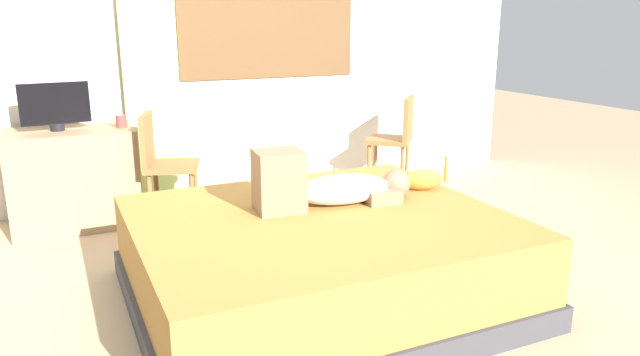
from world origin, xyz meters
The scene contains 11 objects.
ground_plane centered at (0.00, 0.00, 0.00)m, with size 16.00×16.00×0.00m, color tan.
back_wall_with_window centered at (0.02, 2.41, 1.45)m, with size 6.40×0.14×2.90m.
bed centered at (0.06, 0.10, 0.25)m, with size 2.00×1.75×0.50m.
person_lying centered at (0.18, 0.25, 0.61)m, with size 0.94×0.34×0.34m.
cat centered at (0.83, 0.28, 0.57)m, with size 0.34×0.19×0.21m.
desk centered at (-1.09, 2.02, 0.37)m, with size 0.90×0.56×0.74m.
tv_monitor centered at (-1.16, 2.02, 0.92)m, with size 0.48×0.10×0.35m.
cup centered at (-0.72, 1.96, 0.79)m, with size 0.08×0.08×0.09m, color #B23D38.
chair_by_desk centered at (-0.48, 1.74, 0.51)m, with size 0.48×0.48×0.86m.
chair_spare centered at (1.64, 1.83, 0.51)m, with size 0.54×0.54×0.86m.
curtain_left centered at (-0.42, 2.30, 1.29)m, with size 0.44×0.06×2.59m, color #ADCC75.
Camera 1 is at (-1.22, -2.67, 1.53)m, focal length 33.21 mm.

